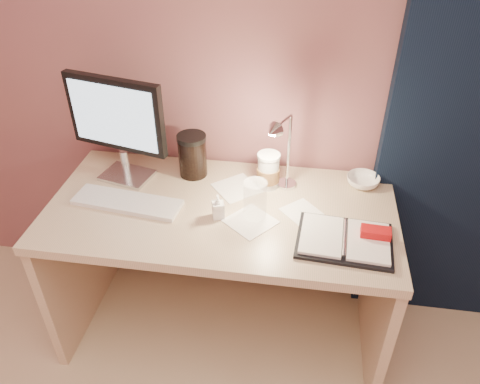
# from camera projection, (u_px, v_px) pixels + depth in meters

# --- Properties ---
(room) EXTENTS (3.50, 3.50, 3.50)m
(room) POSITION_uv_depth(u_px,v_px,m) (479.00, 96.00, 1.78)
(room) COLOR #C6B28E
(room) RESTS_ON ground
(desk) EXTENTS (1.40, 0.70, 0.73)m
(desk) POSITION_uv_depth(u_px,v_px,m) (225.00, 238.00, 2.07)
(desk) COLOR beige
(desk) RESTS_ON ground
(monitor) EXTENTS (0.43, 0.20, 0.46)m
(monitor) POSITION_uv_depth(u_px,v_px,m) (118.00, 121.00, 1.90)
(monitor) COLOR silver
(monitor) RESTS_ON desk
(keyboard) EXTENTS (0.46, 0.18, 0.02)m
(keyboard) POSITION_uv_depth(u_px,v_px,m) (127.00, 202.00, 1.89)
(keyboard) COLOR white
(keyboard) RESTS_ON desk
(planner) EXTENTS (0.36, 0.28, 0.05)m
(planner) POSITION_uv_depth(u_px,v_px,m) (347.00, 239.00, 1.70)
(planner) COLOR black
(planner) RESTS_ON desk
(paper_a) EXTENTS (0.18, 0.18, 0.00)m
(paper_a) POSITION_uv_depth(u_px,v_px,m) (301.00, 212.00, 1.85)
(paper_a) COLOR white
(paper_a) RESTS_ON desk
(paper_b) EXTENTS (0.23, 0.23, 0.00)m
(paper_b) POSITION_uv_depth(u_px,v_px,m) (251.00, 221.00, 1.80)
(paper_b) COLOR white
(paper_b) RESTS_ON desk
(paper_c) EXTENTS (0.23, 0.23, 0.00)m
(paper_c) POSITION_uv_depth(u_px,v_px,m) (237.00, 188.00, 1.99)
(paper_c) COLOR white
(paper_c) RESTS_ON desk
(coffee_cup) EXTENTS (0.10, 0.10, 0.16)m
(coffee_cup) POSITION_uv_depth(u_px,v_px,m) (268.00, 172.00, 1.96)
(coffee_cup) COLOR white
(coffee_cup) RESTS_ON desk
(clear_cup) EXTENTS (0.09, 0.09, 0.16)m
(clear_cup) POSITION_uv_depth(u_px,v_px,m) (255.00, 200.00, 1.79)
(clear_cup) COLOR white
(clear_cup) RESTS_ON desk
(bowl) EXTENTS (0.16, 0.16, 0.04)m
(bowl) POSITION_uv_depth(u_px,v_px,m) (363.00, 181.00, 1.99)
(bowl) COLOR white
(bowl) RESTS_ON desk
(lotion_bottle) EXTENTS (0.06, 0.06, 0.10)m
(lotion_bottle) POSITION_uv_depth(u_px,v_px,m) (218.00, 207.00, 1.80)
(lotion_bottle) COLOR white
(lotion_bottle) RESTS_ON desk
(dark_jar) EXTENTS (0.12, 0.12, 0.17)m
(dark_jar) POSITION_uv_depth(u_px,v_px,m) (193.00, 157.00, 2.03)
(dark_jar) COLOR black
(dark_jar) RESTS_ON desk
(desk_lamp) EXTENTS (0.14, 0.21, 0.35)m
(desk_lamp) POSITION_uv_depth(u_px,v_px,m) (298.00, 151.00, 1.81)
(desk_lamp) COLOR silver
(desk_lamp) RESTS_ON desk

